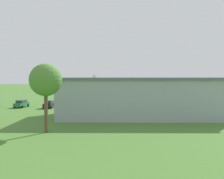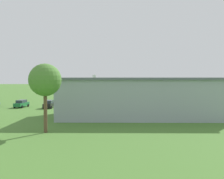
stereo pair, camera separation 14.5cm
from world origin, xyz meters
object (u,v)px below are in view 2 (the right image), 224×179
(car_black, at_px, (49,104))
(person_near_hangar_door, at_px, (119,103))
(hangar, at_px, (140,97))
(person_by_parked_cars, at_px, (92,102))
(car_orange, at_px, (80,104))
(person_walking_on_apron, at_px, (156,103))
(tree_behind_hangar_left, at_px, (45,80))
(biplane, at_px, (101,82))
(car_green, at_px, (21,104))
(car_red, at_px, (187,104))
(person_at_fence_line, at_px, (128,103))
(person_beside_truck, at_px, (153,102))

(car_black, relative_size, person_near_hangar_door, 2.83)
(hangar, xyz_separation_m, person_by_parked_cars, (10.07, -17.07, -2.54))
(car_orange, relative_size, person_by_parked_cars, 2.73)
(person_walking_on_apron, relative_size, person_by_parked_cars, 0.99)
(car_orange, distance_m, tree_behind_hangar_left, 27.05)
(person_near_hangar_door, bearing_deg, car_orange, 25.67)
(biplane, relative_size, tree_behind_hangar_left, 0.98)
(car_green, bearing_deg, hangar, 151.67)
(hangar, height_order, tree_behind_hangar_left, tree_behind_hangar_left)
(car_red, distance_m, person_at_fence_line, 13.75)
(car_green, height_order, person_beside_truck, car_green)
(person_at_fence_line, height_order, person_by_parked_cars, person_at_fence_line)
(tree_behind_hangar_left, bearing_deg, car_orange, -91.75)
(hangar, bearing_deg, tree_behind_hangar_left, 45.87)
(person_by_parked_cars, relative_size, tree_behind_hangar_left, 0.20)
(hangar, bearing_deg, person_near_hangar_door, -79.02)
(car_orange, relative_size, person_beside_truck, 3.13)
(person_near_hangar_door, bearing_deg, tree_behind_hangar_left, 72.52)
(biplane, bearing_deg, car_black, 60.21)
(person_walking_on_apron, distance_m, person_by_parked_cars, 15.37)
(car_black, distance_m, person_beside_truck, 25.27)
(car_green, xyz_separation_m, person_by_parked_cars, (-15.85, -3.09, -0.00))
(car_black, distance_m, tree_behind_hangar_left, 27.41)
(person_at_fence_line, bearing_deg, person_walking_on_apron, 178.07)
(hangar, height_order, person_at_fence_line, hangar)
(car_red, xyz_separation_m, person_near_hangar_door, (15.65, -2.40, -0.05))
(car_green, height_order, person_walking_on_apron, person_walking_on_apron)
(car_red, distance_m, car_green, 38.23)
(person_by_parked_cars, bearing_deg, car_orange, 62.02)
(person_by_parked_cars, relative_size, person_near_hangar_door, 1.15)
(biplane, height_order, car_red, biplane)
(car_red, distance_m, tree_behind_hangar_left, 38.41)
(car_red, xyz_separation_m, car_orange, (24.52, 1.86, 0.10))
(car_orange, relative_size, car_green, 1.01)
(person_at_fence_line, bearing_deg, hangar, 95.01)
(car_green, bearing_deg, person_by_parked_cars, -168.96)
(car_red, height_order, car_orange, car_orange)
(hangar, xyz_separation_m, person_walking_on_apron, (-5.25, -15.80, -2.55))
(car_red, xyz_separation_m, person_by_parked_cars, (22.37, -2.19, 0.08))
(car_red, height_order, person_near_hangar_door, car_red)
(car_black, bearing_deg, car_red, -175.99)
(car_red, bearing_deg, car_green, 1.36)
(car_black, height_order, person_at_fence_line, person_at_fence_line)
(person_walking_on_apron, distance_m, person_near_hangar_door, 8.73)
(car_green, bearing_deg, car_black, 168.89)
(car_orange, bearing_deg, car_red, -175.66)
(car_green, height_order, person_near_hangar_door, car_green)
(car_black, height_order, car_green, car_black)
(hangar, xyz_separation_m, car_red, (-12.30, -14.88, -2.62))
(biplane, height_order, tree_behind_hangar_left, tree_behind_hangar_left)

